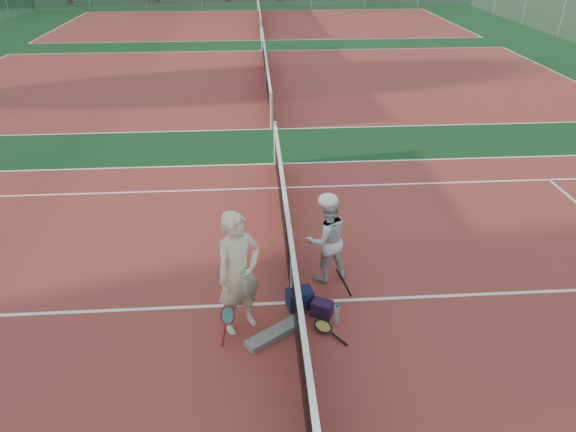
{
  "coord_description": "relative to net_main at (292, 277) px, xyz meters",
  "views": [
    {
      "loc": [
        -0.5,
        -6.39,
        5.22
      ],
      "look_at": [
        0.0,
        0.95,
        1.05
      ],
      "focal_mm": 32.0,
      "sensor_mm": 36.0,
      "label": 1
    }
  ],
  "objects": [
    {
      "name": "ground",
      "position": [
        0.0,
        0.0,
        -0.51
      ],
      "size": [
        130.0,
        130.0,
        0.0
      ],
      "primitive_type": "plane",
      "color": "#0E3415",
      "rests_on": "ground"
    },
    {
      "name": "court_main",
      "position": [
        0.0,
        0.0,
        -0.51
      ],
      "size": [
        23.77,
        10.97,
        0.01
      ],
      "primitive_type": "cube",
      "color": "maroon",
      "rests_on": "ground"
    },
    {
      "name": "court_far_a",
      "position": [
        0.0,
        13.5,
        -0.51
      ],
      "size": [
        23.77,
        10.97,
        0.01
      ],
      "primitive_type": "cube",
      "color": "maroon",
      "rests_on": "ground"
    },
    {
      "name": "court_far_b",
      "position": [
        0.0,
        27.0,
        -0.51
      ],
      "size": [
        23.77,
        10.97,
        0.01
      ],
      "primitive_type": "cube",
      "color": "maroon",
      "rests_on": "ground"
    },
    {
      "name": "net_main",
      "position": [
        0.0,
        0.0,
        0.0
      ],
      "size": [
        0.1,
        10.98,
        1.02
      ],
      "primitive_type": null,
      "color": "black",
      "rests_on": "ground"
    },
    {
      "name": "net_far_a",
      "position": [
        0.0,
        13.5,
        0.0
      ],
      "size": [
        0.1,
        10.98,
        1.02
      ],
      "primitive_type": null,
      "color": "black",
      "rests_on": "ground"
    },
    {
      "name": "net_far_b",
      "position": [
        0.0,
        27.0,
        0.0
      ],
      "size": [
        0.1,
        10.98,
        1.02
      ],
      "primitive_type": null,
      "color": "black",
      "rests_on": "ground"
    },
    {
      "name": "player_a",
      "position": [
        -0.79,
        -0.48,
        0.45
      ],
      "size": [
        0.84,
        0.77,
        1.92
      ],
      "primitive_type": "imported",
      "rotation": [
        0.0,
        0.0,
        0.59
      ],
      "color": "beige",
      "rests_on": "ground"
    },
    {
      "name": "player_b",
      "position": [
        0.61,
        0.65,
        0.25
      ],
      "size": [
        0.88,
        0.77,
        1.52
      ],
      "primitive_type": "imported",
      "rotation": [
        0.0,
        0.0,
        3.45
      ],
      "color": "silver",
      "rests_on": "ground"
    },
    {
      "name": "racket_red",
      "position": [
        -0.97,
        -0.75,
        -0.23
      ],
      "size": [
        0.37,
        0.36,
        0.57
      ],
      "primitive_type": null,
      "rotation": [
        0.0,
        0.0,
        1.0
      ],
      "color": "maroon",
      "rests_on": "ground"
    },
    {
      "name": "racket_black_held",
      "position": [
        0.77,
        0.06,
        -0.23
      ],
      "size": [
        0.34,
        0.33,
        0.56
      ],
      "primitive_type": null,
      "rotation": [
        0.0,
        0.0,
        3.37
      ],
      "color": "black",
      "rests_on": "ground"
    },
    {
      "name": "racket_spare",
      "position": [
        0.41,
        -0.67,
        -0.45
      ],
      "size": [
        0.6,
        0.63,
        0.11
      ],
      "primitive_type": null,
      "rotation": [
        0.0,
        0.0,
        2.29
      ],
      "color": "black",
      "rests_on": "ground"
    },
    {
      "name": "sports_bag_navy",
      "position": [
        0.11,
        -0.1,
        -0.35
      ],
      "size": [
        0.45,
        0.35,
        0.31
      ],
      "primitive_type": "cube",
      "rotation": [
        0.0,
        0.0,
        0.23
      ],
      "color": "#111533",
      "rests_on": "ground"
    },
    {
      "name": "sports_bag_purple",
      "position": [
        0.43,
        -0.33,
        -0.38
      ],
      "size": [
        0.37,
        0.33,
        0.25
      ],
      "primitive_type": "cube",
      "rotation": [
        0.0,
        0.0,
        -0.47
      ],
      "color": "black",
      "rests_on": "ground"
    },
    {
      "name": "net_cover_canvas",
      "position": [
        -0.3,
        -0.74,
        -0.46
      ],
      "size": [
        0.91,
        0.72,
        0.1
      ],
      "primitive_type": "cube",
      "rotation": [
        0.0,
        0.0,
        0.61
      ],
      "color": "slate",
      "rests_on": "ground"
    },
    {
      "name": "water_bottle",
      "position": [
        0.63,
        -0.51,
        -0.36
      ],
      "size": [
        0.09,
        0.09,
        0.3
      ],
      "primitive_type": "cylinder",
      "color": "silver",
      "rests_on": "ground"
    }
  ]
}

